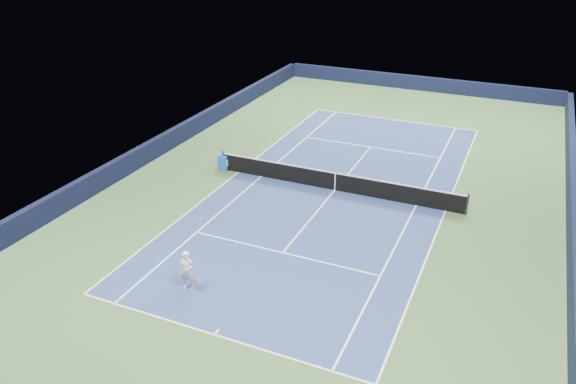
% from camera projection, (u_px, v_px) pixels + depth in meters
% --- Properties ---
extents(ground, '(40.00, 40.00, 0.00)m').
position_uv_depth(ground, '(335.00, 190.00, 28.24)').
color(ground, '#36562F').
rests_on(ground, ground).
extents(wall_far, '(22.00, 0.35, 1.10)m').
position_uv_depth(wall_far, '(419.00, 83.00, 44.27)').
color(wall_far, black).
rests_on(wall_far, ground).
extents(wall_right, '(0.35, 40.00, 1.10)m').
position_uv_depth(wall_right, '(573.00, 223.00, 24.08)').
color(wall_right, black).
rests_on(wall_right, ground).
extents(wall_left, '(0.35, 40.00, 1.10)m').
position_uv_depth(wall_left, '(155.00, 148.00, 31.91)').
color(wall_left, black).
rests_on(wall_left, ground).
extents(court_surface, '(10.97, 23.77, 0.01)m').
position_uv_depth(court_surface, '(335.00, 190.00, 28.24)').
color(court_surface, navy).
rests_on(court_surface, ground).
extents(baseline_far, '(10.97, 0.08, 0.00)m').
position_uv_depth(baseline_far, '(393.00, 120.00, 37.99)').
color(baseline_far, white).
rests_on(baseline_far, ground).
extents(baseline_near, '(10.97, 0.08, 0.00)m').
position_uv_depth(baseline_near, '(214.00, 335.00, 18.48)').
color(baseline_near, white).
rests_on(baseline_near, ground).
extents(sideline_doubles_right, '(0.08, 23.77, 0.00)m').
position_uv_depth(sideline_doubles_right, '(445.00, 211.00, 26.25)').
color(sideline_doubles_right, white).
rests_on(sideline_doubles_right, ground).
extents(sideline_doubles_left, '(0.08, 23.77, 0.00)m').
position_uv_depth(sideline_doubles_left, '(239.00, 172.00, 30.22)').
color(sideline_doubles_left, white).
rests_on(sideline_doubles_left, ground).
extents(sideline_singles_right, '(0.08, 23.77, 0.00)m').
position_uv_depth(sideline_singles_right, '(416.00, 205.00, 26.75)').
color(sideline_singles_right, white).
rests_on(sideline_singles_right, ground).
extents(sideline_singles_left, '(0.08, 23.77, 0.00)m').
position_uv_depth(sideline_singles_left, '(261.00, 176.00, 29.72)').
color(sideline_singles_left, white).
rests_on(sideline_singles_left, ground).
extents(service_line_far, '(8.23, 0.08, 0.00)m').
position_uv_depth(service_line_far, '(371.00, 147.00, 33.49)').
color(service_line_far, white).
rests_on(service_line_far, ground).
extents(service_line_near, '(8.23, 0.08, 0.00)m').
position_uv_depth(service_line_near, '(283.00, 253.00, 22.98)').
color(service_line_near, white).
rests_on(service_line_near, ground).
extents(center_service_line, '(0.08, 12.80, 0.00)m').
position_uv_depth(center_service_line, '(335.00, 190.00, 28.23)').
color(center_service_line, white).
rests_on(center_service_line, ground).
extents(center_mark_far, '(0.08, 0.30, 0.00)m').
position_uv_depth(center_mark_far, '(393.00, 120.00, 37.87)').
color(center_mark_far, white).
rests_on(center_mark_far, ground).
extents(center_mark_near, '(0.08, 0.30, 0.00)m').
position_uv_depth(center_mark_near, '(217.00, 332.00, 18.60)').
color(center_mark_near, white).
rests_on(center_mark_near, ground).
extents(tennis_net, '(12.90, 0.10, 1.07)m').
position_uv_depth(tennis_net, '(335.00, 181.00, 28.01)').
color(tennis_net, black).
rests_on(tennis_net, ground).
extents(sponsor_cube, '(0.58, 0.52, 0.84)m').
position_uv_depth(sponsor_cube, '(224.00, 162.00, 30.38)').
color(sponsor_cube, blue).
rests_on(sponsor_cube, ground).
extents(tennis_player, '(0.78, 1.30, 2.52)m').
position_uv_depth(tennis_player, '(187.00, 270.00, 20.46)').
color(tennis_player, white).
rests_on(tennis_player, ground).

